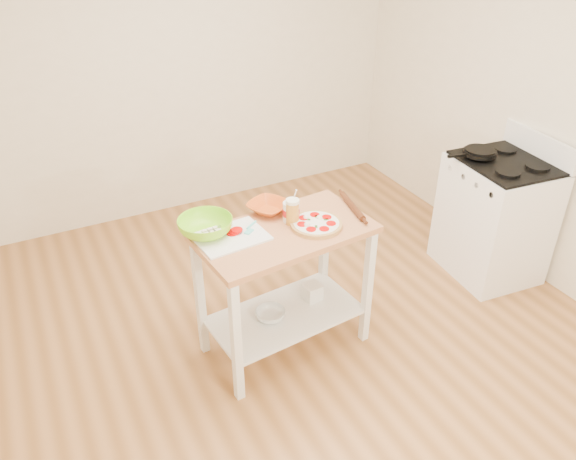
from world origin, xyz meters
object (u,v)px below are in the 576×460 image
Objects in this scene: spatula at (250,228)px; shelf_bin at (312,292)px; green_bowl at (205,227)px; rolling_pin at (353,206)px; orange_bowl at (268,207)px; prep_island at (285,266)px; pizza at (316,224)px; beer_pint at (292,212)px; cutting_board at (230,236)px; yogurt_tub at (291,212)px; skillet at (479,153)px; shelf_glass_bowl at (270,315)px; knife at (213,232)px; gas_stove at (494,217)px.

shelf_bin is (0.42, -0.03, -0.60)m from spatula.
rolling_pin is at bearing -8.50° from green_bowl.
spatula is at bearing -18.15° from green_bowl.
orange_bowl is 0.68m from shelf_bin.
prep_island is 0.33m from pizza.
beer_pint reaches higher than green_bowl.
pizza is at bearing -13.83° from prep_island.
cutting_board is at bearing 167.22° from pizza.
cutting_board is at bearing -42.40° from green_bowl.
cutting_board is (-0.51, 0.11, -0.01)m from pizza.
yogurt_tub is at bearing 173.17° from rolling_pin.
cutting_board is 0.38m from orange_bowl.
skillet is 2.14m from green_bowl.
green_bowl is (-0.44, -0.08, 0.02)m from orange_bowl.
shelf_glass_bowl is (-0.29, 0.05, -0.63)m from pizza.
beer_pint is 0.72m from shelf_glass_bowl.
yogurt_tub is 1.94× the size of shelf_bin.
spatula is at bearing 159.92° from pizza.
spatula is 0.22m from knife.
pizza reaches higher than shelf_glass_bowl.
gas_stove is 1.83m from beer_pint.
yogurt_tub is at bearing -36.44° from knife.
shelf_bin is (0.05, 0.11, -0.60)m from pizza.
orange_bowl is at bearing 87.67° from prep_island.
cutting_board is 0.16m from green_bowl.
spatula reaches higher than shelf_bin.
skillet reaches higher than pizza.
pizza is 2.49× the size of spatula.
skillet is at bearing -0.98° from cutting_board.
yogurt_tub is (0.01, 0.04, -0.02)m from beer_pint.
beer_pint reaches higher than skillet.
gas_stove is 6.82× the size of beer_pint.
skillet is 2.03m from cutting_board.
green_bowl is at bearing 126.99° from spatula.
green_bowl is 0.93m from shelf_bin.
beer_pint is (-0.11, 0.09, 0.07)m from pizza.
spatula is 0.64m from shelf_glass_bowl.
rolling_pin is at bearing 14.14° from pizza.
yogurt_tub is at bearing 172.39° from shelf_bin.
skillet is 1.54m from pizza.
orange_bowl is 0.22m from beer_pint.
skillet reaches higher than shelf_glass_bowl.
rolling_pin is at bearing -39.69° from spatula.
shelf_glass_bowl is (-0.11, -0.25, -0.64)m from orange_bowl.
prep_island is 1.75m from skillet.
yogurt_tub is (-0.10, 0.13, 0.05)m from pizza.
gas_stove reaches higher than skillet.
rolling_pin is (0.50, 0.03, 0.28)m from prep_island.
rolling_pin is at bearing -6.83° from yogurt_tub.
green_bowl is at bearing -177.70° from gas_stove.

